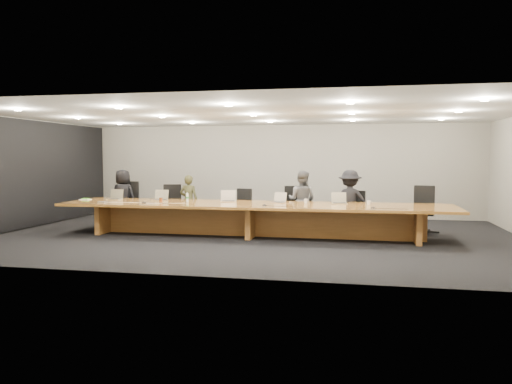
% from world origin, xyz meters
% --- Properties ---
extents(ground, '(12.00, 12.00, 0.00)m').
position_xyz_m(ground, '(0.00, 0.00, 0.00)').
color(ground, black).
rests_on(ground, ground).
extents(back_wall, '(12.00, 0.02, 2.80)m').
position_xyz_m(back_wall, '(0.00, 4.00, 1.40)').
color(back_wall, '#B0ACA0').
rests_on(back_wall, ground).
extents(left_wall_panel, '(0.08, 7.84, 2.74)m').
position_xyz_m(left_wall_panel, '(-5.94, 0.00, 1.37)').
color(left_wall_panel, black).
rests_on(left_wall_panel, ground).
extents(conference_table, '(9.00, 1.80, 0.75)m').
position_xyz_m(conference_table, '(0.00, 0.00, 0.52)').
color(conference_table, brown).
rests_on(conference_table, ground).
extents(chair_far_left, '(0.65, 0.65, 1.19)m').
position_xyz_m(chair_far_left, '(-3.77, 1.23, 0.59)').
color(chair_far_left, black).
rests_on(chair_far_left, ground).
extents(chair_left, '(0.70, 0.70, 1.12)m').
position_xyz_m(chair_left, '(-2.45, 1.17, 0.56)').
color(chair_left, black).
rests_on(chair_left, ground).
extents(chair_mid_left, '(0.66, 0.66, 1.02)m').
position_xyz_m(chair_mid_left, '(-0.61, 1.29, 0.51)').
color(chair_mid_left, black).
rests_on(chair_mid_left, ground).
extents(chair_mid_right, '(0.62, 0.62, 1.11)m').
position_xyz_m(chair_mid_right, '(0.76, 1.28, 0.56)').
color(chair_mid_right, black).
rests_on(chair_mid_right, ground).
extents(chair_right, '(0.65, 0.65, 1.01)m').
position_xyz_m(chair_right, '(2.27, 1.27, 0.51)').
color(chair_right, black).
rests_on(chair_right, ground).
extents(chair_far_right, '(0.70, 0.70, 1.16)m').
position_xyz_m(chair_far_right, '(3.89, 1.23, 0.58)').
color(chair_far_right, black).
rests_on(chair_far_right, ground).
extents(person_a, '(0.77, 0.54, 1.49)m').
position_xyz_m(person_a, '(-3.87, 1.27, 0.75)').
color(person_a, black).
rests_on(person_a, ground).
extents(person_b, '(0.50, 0.34, 1.36)m').
position_xyz_m(person_b, '(-1.99, 1.22, 0.68)').
color(person_b, '#30301A').
rests_on(person_b, ground).
extents(person_c, '(0.83, 0.71, 1.48)m').
position_xyz_m(person_c, '(0.98, 1.23, 0.74)').
color(person_c, '#505052').
rests_on(person_c, ground).
extents(person_d, '(0.98, 0.56, 1.51)m').
position_xyz_m(person_d, '(2.17, 1.14, 0.75)').
color(person_d, black).
rests_on(person_d, ground).
extents(laptop_a, '(0.35, 0.26, 0.27)m').
position_xyz_m(laptop_a, '(-3.66, 0.38, 0.88)').
color(laptop_a, tan).
rests_on(laptop_a, conference_table).
extents(laptop_b, '(0.35, 0.25, 0.27)m').
position_xyz_m(laptop_b, '(-2.45, 0.39, 0.89)').
color(laptop_b, tan).
rests_on(laptop_b, conference_table).
extents(laptop_c, '(0.41, 0.34, 0.28)m').
position_xyz_m(laptop_c, '(-0.70, 0.40, 0.89)').
color(laptop_c, '#C6B097').
rests_on(laptop_c, conference_table).
extents(laptop_d, '(0.38, 0.33, 0.25)m').
position_xyz_m(laptop_d, '(0.52, 0.33, 0.88)').
color(laptop_d, '#B9A68D').
rests_on(laptop_d, conference_table).
extents(laptop_e, '(0.38, 0.31, 0.27)m').
position_xyz_m(laptop_e, '(1.94, 0.40, 0.88)').
color(laptop_e, tan).
rests_on(laptop_e, conference_table).
extents(water_bottle, '(0.08, 0.08, 0.20)m').
position_xyz_m(water_bottle, '(-1.66, 0.17, 0.85)').
color(water_bottle, silver).
rests_on(water_bottle, conference_table).
extents(amber_mug, '(0.10, 0.10, 0.10)m').
position_xyz_m(amber_mug, '(-2.27, 0.02, 0.80)').
color(amber_mug, brown).
rests_on(amber_mug, conference_table).
extents(paper_cup_near, '(0.11, 0.11, 0.10)m').
position_xyz_m(paper_cup_near, '(1.17, 0.38, 0.80)').
color(paper_cup_near, silver).
rests_on(paper_cup_near, conference_table).
extents(paper_cup_far, '(0.09, 0.09, 0.09)m').
position_xyz_m(paper_cup_far, '(2.60, 0.29, 0.80)').
color(paper_cup_far, white).
rests_on(paper_cup_far, conference_table).
extents(notepad, '(0.25, 0.20, 0.01)m').
position_xyz_m(notepad, '(-4.35, 0.17, 0.76)').
color(notepad, white).
rests_on(notepad, conference_table).
extents(lime_gadget, '(0.19, 0.12, 0.03)m').
position_xyz_m(lime_gadget, '(-4.35, 0.18, 0.78)').
color(lime_gadget, '#56C133').
rests_on(lime_gadget, notepad).
extents(av_box, '(0.19, 0.15, 0.03)m').
position_xyz_m(av_box, '(-3.56, -0.44, 0.76)').
color(av_box, '#A4A4A8').
rests_on(av_box, conference_table).
extents(mic_left, '(0.15, 0.15, 0.03)m').
position_xyz_m(mic_left, '(-2.54, -0.35, 0.77)').
color(mic_left, black).
rests_on(mic_left, conference_table).
extents(mic_center, '(0.13, 0.13, 0.03)m').
position_xyz_m(mic_center, '(0.34, -0.42, 0.77)').
color(mic_center, black).
rests_on(mic_center, conference_table).
extents(mic_right, '(0.15, 0.15, 0.03)m').
position_xyz_m(mic_right, '(2.68, -0.49, 0.76)').
color(mic_right, black).
rests_on(mic_right, conference_table).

